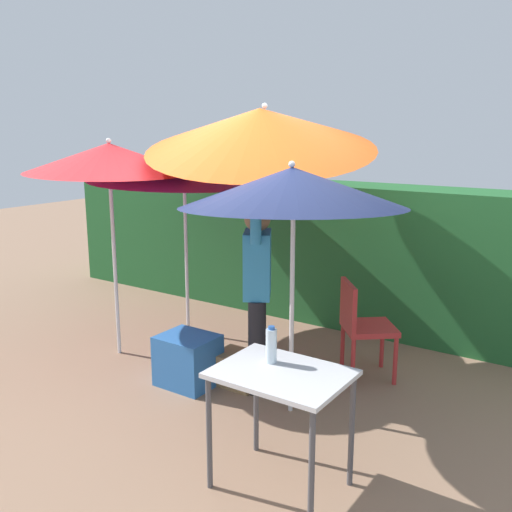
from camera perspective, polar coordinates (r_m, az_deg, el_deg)
ground_plane at (r=5.25m, az=-1.88°, el=-12.40°), size 24.00×24.00×0.00m
hedge_row at (r=6.69m, az=8.50°, el=0.27°), size 8.00×0.70×1.61m
umbrella_rainbow at (r=5.62m, az=-14.39°, el=9.40°), size 1.58×1.57×2.13m
umbrella_orange at (r=5.20m, az=0.42°, el=12.51°), size 2.15×2.11×2.69m
umbrella_yellow at (r=6.07m, az=-7.16°, el=9.05°), size 2.01×2.00×2.07m
umbrella_navy at (r=4.26m, az=3.65°, el=6.79°), size 1.71×1.71×2.00m
person_vendor at (r=4.86m, az=0.13°, el=-2.73°), size 0.37×0.52×1.88m
chair_plastic at (r=5.25m, az=10.45°, el=-6.59°), size 0.62×0.62×0.89m
cooler_box at (r=5.16m, az=-6.77°, el=-10.23°), size 0.49×0.41×0.45m
crate_cardboard at (r=5.16m, az=-1.78°, el=-11.16°), size 0.40×0.32×0.28m
folding_table at (r=3.59m, az=2.51°, el=-12.83°), size 0.80×0.60×0.78m
bottle_water at (r=3.63m, az=1.53°, el=-8.87°), size 0.07×0.07×0.24m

